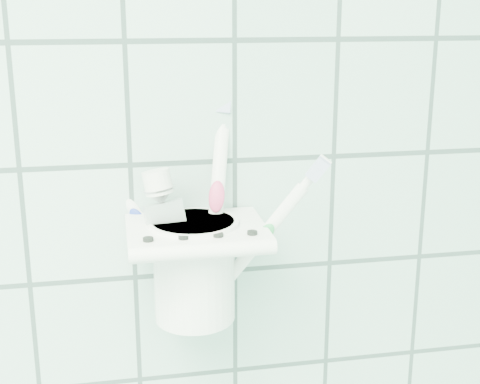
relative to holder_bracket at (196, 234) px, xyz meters
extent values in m
cube|color=white|center=(0.00, 0.04, -0.01)|extent=(0.05, 0.02, 0.03)
cube|color=white|center=(0.00, 0.00, 0.00)|extent=(0.12, 0.09, 0.01)
cylinder|color=white|center=(0.00, -0.05, 0.00)|extent=(0.12, 0.01, 0.01)
cylinder|color=black|center=(-0.04, -0.03, 0.01)|extent=(0.01, 0.01, 0.00)
cylinder|color=black|center=(-0.01, -0.03, 0.01)|extent=(0.01, 0.01, 0.00)
cylinder|color=black|center=(0.01, -0.03, 0.01)|extent=(0.01, 0.01, 0.00)
cylinder|color=black|center=(0.04, -0.03, 0.01)|extent=(0.01, 0.01, 0.00)
cylinder|color=white|center=(0.00, 0.00, -0.04)|extent=(0.07, 0.07, 0.09)
cylinder|color=white|center=(0.00, 0.00, 0.01)|extent=(0.08, 0.08, 0.01)
cylinder|color=black|center=(0.00, 0.00, 0.01)|extent=(0.07, 0.07, 0.00)
cylinder|color=white|center=(0.00, 0.02, 0.00)|extent=(0.09, 0.05, 0.13)
cylinder|color=white|center=(0.00, 0.02, 0.08)|extent=(0.02, 0.01, 0.02)
cube|color=silver|center=(0.00, 0.02, 0.09)|extent=(0.02, 0.01, 0.02)
cube|color=white|center=(0.00, 0.02, 0.09)|extent=(0.02, 0.01, 0.02)
ellipsoid|color=#1E38A5|center=(0.00, 0.02, 0.02)|extent=(0.02, 0.01, 0.03)
cylinder|color=white|center=(0.01, -0.01, 0.01)|extent=(0.04, 0.07, 0.16)
cylinder|color=white|center=(0.01, -0.01, 0.11)|extent=(0.01, 0.02, 0.02)
cube|color=silver|center=(0.01, -0.01, 0.12)|extent=(0.02, 0.02, 0.03)
cube|color=white|center=(0.01, -0.01, 0.12)|extent=(0.02, 0.02, 0.03)
ellipsoid|color=#D83F72|center=(0.01, -0.01, 0.03)|extent=(0.02, 0.02, 0.03)
cylinder|color=white|center=(0.01, 0.01, 0.00)|extent=(0.09, 0.05, 0.13)
cylinder|color=white|center=(0.01, 0.01, 0.08)|extent=(0.02, 0.01, 0.02)
cube|color=silver|center=(0.01, 0.00, 0.10)|extent=(0.02, 0.02, 0.02)
cube|color=white|center=(0.01, 0.01, 0.10)|extent=(0.02, 0.01, 0.02)
ellipsoid|color=green|center=(0.01, 0.01, 0.02)|extent=(0.03, 0.01, 0.03)
cube|color=silver|center=(-0.01, 0.00, -0.02)|extent=(0.05, 0.03, 0.11)
cube|color=silver|center=(-0.01, 0.00, -0.07)|extent=(0.04, 0.01, 0.02)
cone|color=silver|center=(-0.01, 0.00, 0.04)|extent=(0.03, 0.03, 0.02)
cylinder|color=white|center=(-0.01, 0.00, 0.05)|extent=(0.03, 0.03, 0.03)
camera|label=1|loc=(-0.07, -0.56, 0.20)|focal=50.00mm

